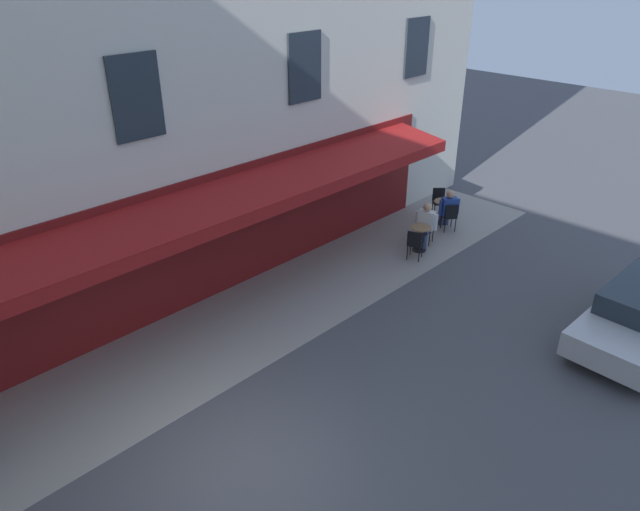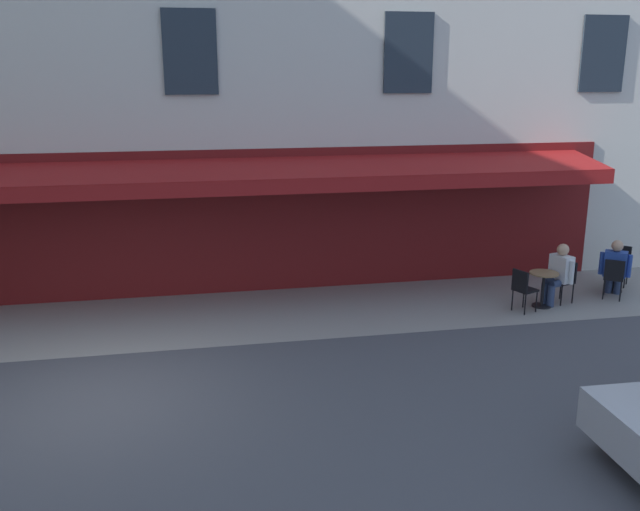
{
  "view_description": "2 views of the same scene",
  "coord_description": "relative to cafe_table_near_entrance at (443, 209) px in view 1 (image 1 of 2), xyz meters",
  "views": [
    {
      "loc": [
        4.13,
        5.94,
        7.84
      ],
      "look_at": [
        -4.52,
        -2.63,
        1.43
      ],
      "focal_mm": 32.86,
      "sensor_mm": 36.0,
      "label": 1
    },
    {
      "loc": [
        -1.5,
        9.89,
        4.84
      ],
      "look_at": [
        -3.84,
        -2.22,
        1.5
      ],
      "focal_mm": 38.51,
      "sensor_mm": 36.0,
      "label": 2
    }
  ],
  "objects": [
    {
      "name": "ground_plane",
      "position": [
        10.82,
        3.36,
        -0.49
      ],
      "size": [
        70.0,
        70.0,
        0.0
      ],
      "primitive_type": "plane",
      "color": "#4C4C51"
    },
    {
      "name": "sidewalk_cafe_terrace",
      "position": [
        7.57,
        -0.04,
        -0.49
      ],
      "size": [
        20.5,
        3.2,
        0.01
      ],
      "primitive_type": "cube",
      "color": "gray",
      "rests_on": "ground_plane"
    },
    {
      "name": "cafe_table_near_entrance",
      "position": [
        0.0,
        0.0,
        0.0
      ],
      "size": [
        0.6,
        0.6,
        0.75
      ],
      "color": "black",
      "rests_on": "ground_plane"
    },
    {
      "name": "cafe_chair_black_back_row",
      "position": [
        0.37,
        0.51,
        0.06
      ],
      "size": [
        0.56,
        0.56,
        0.91
      ],
      "color": "black",
      "rests_on": "ground_plane"
    },
    {
      "name": "cafe_chair_black_by_window",
      "position": [
        -0.43,
        -0.46,
        0.06
      ],
      "size": [
        0.57,
        0.57,
        0.91
      ],
      "color": "black",
      "rests_on": "ground_plane"
    },
    {
      "name": "cafe_table_streetside",
      "position": [
        2.1,
        0.65,
        0.0
      ],
      "size": [
        0.6,
        0.6,
        0.75
      ],
      "color": "black",
      "rests_on": "ground_plane"
    },
    {
      "name": "cafe_chair_black_near_door",
      "position": [
        2.69,
        0.88,
        0.06
      ],
      "size": [
        0.52,
        0.52,
        0.91
      ],
      "color": "black",
      "rests_on": "ground_plane"
    },
    {
      "name": "cafe_chair_black_facing_street",
      "position": [
        1.5,
        0.46,
        0.06
      ],
      "size": [
        0.5,
        0.5,
        0.91
      ],
      "color": "black",
      "rests_on": "ground_plane"
    },
    {
      "name": "seated_patron_in_blue",
      "position": [
        0.25,
        0.34,
        0.21
      ],
      "size": [
        0.62,
        0.64,
        1.3
      ],
      "color": "navy",
      "rests_on": "ground_plane"
    },
    {
      "name": "seated_companion_in_white",
      "position": [
        1.7,
        0.52,
        0.21
      ],
      "size": [
        0.62,
        0.64,
        1.31
      ],
      "color": "navy",
      "rests_on": "ground_plane"
    }
  ]
}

